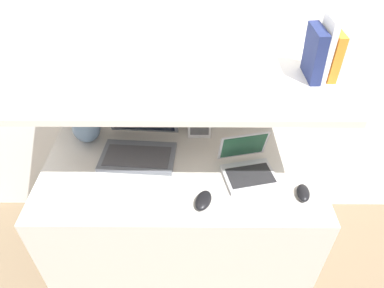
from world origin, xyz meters
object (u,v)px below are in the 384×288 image
at_px(router_box, 199,122).
at_px(laptop_large, 139,144).
at_px(laptop_small, 248,166).
at_px(book_orange, 333,55).
at_px(second_mouse, 303,193).
at_px(computer_mouse, 203,200).
at_px(book_navy, 314,54).
at_px(table_lamp, 82,110).
at_px(book_white, 325,48).

bearing_deg(router_box, laptop_large, -154.08).
xyz_separation_m(laptop_small, book_orange, (0.29, 0.10, 0.50)).
distance_m(laptop_large, book_orange, 0.95).
xyz_separation_m(second_mouse, router_box, (-0.45, 0.44, 0.06)).
distance_m(laptop_large, router_box, 0.33).
bearing_deg(router_box, laptop_small, -53.03).
height_order(laptop_small, second_mouse, laptop_small).
height_order(computer_mouse, book_navy, book_navy).
bearing_deg(second_mouse, laptop_large, 158.74).
distance_m(laptop_large, book_navy, 0.89).
height_order(table_lamp, second_mouse, table_lamp).
relative_size(laptop_large, book_orange, 2.03).
relative_size(table_lamp, laptop_small, 1.19).
distance_m(computer_mouse, book_white, 0.78).
xyz_separation_m(router_box, book_orange, (0.51, -0.19, 0.46)).
distance_m(second_mouse, book_white, 0.61).
height_order(table_lamp, book_orange, book_orange).
height_order(computer_mouse, router_box, router_box).
bearing_deg(table_lamp, book_navy, -7.51).
relative_size(table_lamp, book_white, 1.36).
relative_size(laptop_large, book_navy, 1.87).
bearing_deg(book_navy, router_box, 156.86).
bearing_deg(laptop_small, book_orange, 19.65).
xyz_separation_m(table_lamp, book_white, (1.06, -0.13, 0.38)).
height_order(table_lamp, laptop_small, table_lamp).
bearing_deg(laptop_small, book_navy, 25.50).
xyz_separation_m(laptop_large, laptop_small, (0.52, -0.15, -0.01)).
height_order(table_lamp, router_box, table_lamp).
bearing_deg(laptop_small, computer_mouse, -137.86).
bearing_deg(router_box, computer_mouse, -88.56).
distance_m(book_orange, book_navy, 0.07).
distance_m(computer_mouse, book_navy, 0.74).
xyz_separation_m(laptop_large, second_mouse, (0.75, -0.29, -0.03)).
bearing_deg(laptop_large, book_navy, -3.30).
distance_m(laptop_small, book_navy, 0.57).
xyz_separation_m(second_mouse, book_orange, (0.07, 0.25, 0.52)).
distance_m(table_lamp, computer_mouse, 0.75).
xyz_separation_m(second_mouse, book_white, (0.03, 0.25, 0.55)).
relative_size(laptop_large, book_white, 1.56).
distance_m(book_orange, book_white, 0.05).
height_order(second_mouse, book_white, book_white).
xyz_separation_m(computer_mouse, second_mouse, (0.44, 0.05, 0.00)).
xyz_separation_m(laptop_small, second_mouse, (0.23, -0.14, -0.02)).
height_order(laptop_small, book_orange, book_orange).
xyz_separation_m(laptop_large, book_orange, (0.81, -0.04, 0.49)).
xyz_separation_m(table_lamp, computer_mouse, (0.59, -0.43, -0.17)).
distance_m(computer_mouse, book_orange, 0.78).
distance_m(table_lamp, laptop_large, 0.32).
height_order(second_mouse, router_box, router_box).
distance_m(table_lamp, router_box, 0.59).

